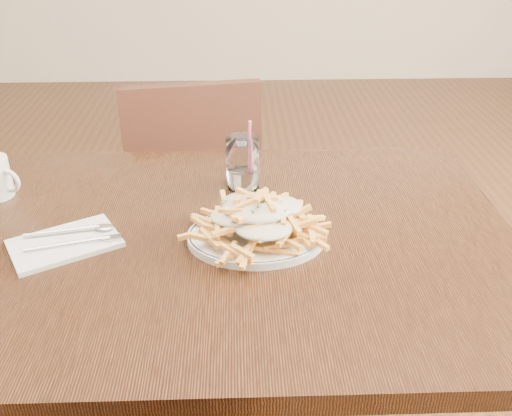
{
  "coord_description": "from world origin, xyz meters",
  "views": [
    {
      "loc": [
        0.07,
        -0.92,
        1.33
      ],
      "look_at": [
        0.1,
        -0.02,
        0.82
      ],
      "focal_mm": 40.0,
      "sensor_mm": 36.0,
      "label": 1
    }
  ],
  "objects_px": {
    "water_glass": "(243,166)",
    "chair_far": "(194,188)",
    "loaded_fries": "(256,215)",
    "table": "(205,269)",
    "fries_plate": "(256,236)"
  },
  "relations": [
    {
      "from": "chair_far",
      "to": "water_glass",
      "type": "distance_m",
      "value": 0.61
    },
    {
      "from": "chair_far",
      "to": "table",
      "type": "bearing_deg",
      "value": -83.84
    },
    {
      "from": "fries_plate",
      "to": "loaded_fries",
      "type": "distance_m",
      "value": 0.05
    },
    {
      "from": "table",
      "to": "water_glass",
      "type": "xyz_separation_m",
      "value": [
        0.08,
        0.2,
        0.13
      ]
    },
    {
      "from": "table",
      "to": "loaded_fries",
      "type": "height_order",
      "value": "loaded_fries"
    },
    {
      "from": "chair_far",
      "to": "fries_plate",
      "type": "distance_m",
      "value": 0.8
    },
    {
      "from": "chair_far",
      "to": "loaded_fries",
      "type": "bearing_deg",
      "value": -76.42
    },
    {
      "from": "water_glass",
      "to": "chair_far",
      "type": "bearing_deg",
      "value": 107.0
    },
    {
      "from": "fries_plate",
      "to": "chair_far",
      "type": "bearing_deg",
      "value": 103.58
    },
    {
      "from": "table",
      "to": "fries_plate",
      "type": "xyz_separation_m",
      "value": [
        0.1,
        -0.02,
        0.09
      ]
    },
    {
      "from": "chair_far",
      "to": "water_glass",
      "type": "bearing_deg",
      "value": -73.0
    },
    {
      "from": "loaded_fries",
      "to": "table",
      "type": "bearing_deg",
      "value": 167.35
    },
    {
      "from": "water_glass",
      "to": "loaded_fries",
      "type": "bearing_deg",
      "value": -84.52
    },
    {
      "from": "chair_far",
      "to": "water_glass",
      "type": "relative_size",
      "value": 5.47
    },
    {
      "from": "table",
      "to": "water_glass",
      "type": "relative_size",
      "value": 7.66
    }
  ]
}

